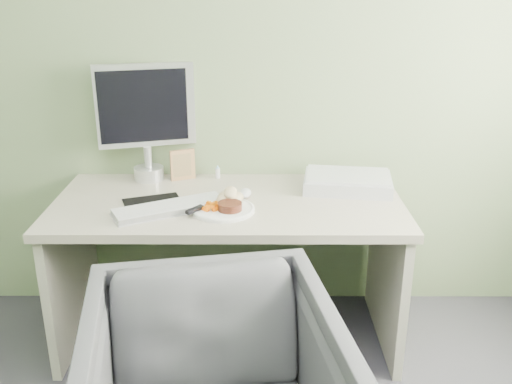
{
  "coord_description": "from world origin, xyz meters",
  "views": [
    {
      "loc": [
        0.13,
        -0.81,
        1.69
      ],
      "look_at": [
        0.13,
        1.5,
        0.82
      ],
      "focal_mm": 40.0,
      "sensor_mm": 36.0,
      "label": 1
    }
  ],
  "objects_px": {
    "scanner": "(347,183)",
    "plate": "(223,210)",
    "monitor": "(146,115)",
    "desk": "(229,237)"
  },
  "relations": [
    {
      "from": "monitor",
      "to": "desk",
      "type": "bearing_deg",
      "value": -52.55
    },
    {
      "from": "desk",
      "to": "scanner",
      "type": "bearing_deg",
      "value": 15.02
    },
    {
      "from": "desk",
      "to": "monitor",
      "type": "xyz_separation_m",
      "value": [
        -0.41,
        0.32,
        0.51
      ]
    },
    {
      "from": "plate",
      "to": "scanner",
      "type": "xyz_separation_m",
      "value": [
        0.58,
        0.28,
        0.02
      ]
    },
    {
      "from": "plate",
      "to": "monitor",
      "type": "height_order",
      "value": "monitor"
    },
    {
      "from": "scanner",
      "to": "monitor",
      "type": "relative_size",
      "value": 0.72
    },
    {
      "from": "scanner",
      "to": "plate",
      "type": "bearing_deg",
      "value": -146.59
    },
    {
      "from": "plate",
      "to": "monitor",
      "type": "relative_size",
      "value": 0.48
    },
    {
      "from": "plate",
      "to": "scanner",
      "type": "distance_m",
      "value": 0.65
    },
    {
      "from": "desk",
      "to": "scanner",
      "type": "xyz_separation_m",
      "value": [
        0.57,
        0.15,
        0.21
      ]
    }
  ]
}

